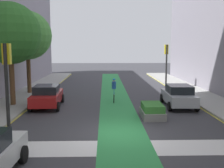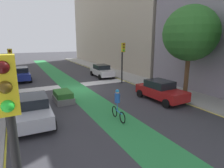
# 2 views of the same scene
# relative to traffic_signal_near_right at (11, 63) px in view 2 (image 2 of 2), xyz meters

# --- Properties ---
(ground_plane) EXTENTS (120.00, 120.00, 0.00)m
(ground_plane) POSITION_rel_traffic_signal_near_right_xyz_m (-5.47, 0.69, -2.80)
(ground_plane) COLOR #38383D
(bike_lane_paint) EXTENTS (2.40, 60.00, 0.01)m
(bike_lane_paint) POSITION_rel_traffic_signal_near_right_xyz_m (-5.31, 0.69, -2.80)
(bike_lane_paint) COLOR #2D8C47
(bike_lane_paint) RESTS_ON ground_plane
(crosswalk_band) EXTENTS (12.00, 1.80, 0.01)m
(crosswalk_band) POSITION_rel_traffic_signal_near_right_xyz_m (-5.47, -1.31, -2.80)
(crosswalk_band) COLOR silver
(crosswalk_band) RESTS_ON ground_plane
(sidewalk_left) EXTENTS (3.00, 60.00, 0.15)m
(sidewalk_left) POSITION_rel_traffic_signal_near_right_xyz_m (-12.97, 0.69, -2.73)
(sidewalk_left) COLOR #9E9E99
(sidewalk_left) RESTS_ON ground_plane
(curb_stripe_left) EXTENTS (0.16, 60.00, 0.01)m
(curb_stripe_left) POSITION_rel_traffic_signal_near_right_xyz_m (-11.47, 0.69, -2.80)
(curb_stripe_left) COLOR yellow
(curb_stripe_left) RESTS_ON ground_plane
(curb_stripe_right) EXTENTS (0.16, 60.00, 0.01)m
(curb_stripe_right) POSITION_rel_traffic_signal_near_right_xyz_m (0.53, 0.69, -2.80)
(curb_stripe_right) COLOR yellow
(curb_stripe_right) RESTS_ON ground_plane
(traffic_signal_near_right) EXTENTS (0.35, 0.52, 3.98)m
(traffic_signal_near_right) POSITION_rel_traffic_signal_near_right_xyz_m (0.00, 0.00, 0.00)
(traffic_signal_near_right) COLOR black
(traffic_signal_near_right) RESTS_ON ground_plane
(traffic_signal_near_left) EXTENTS (0.35, 0.52, 4.39)m
(traffic_signal_near_left) POSITION_rel_traffic_signal_near_right_xyz_m (-10.63, 0.16, 0.27)
(traffic_signal_near_left) COLOR black
(traffic_signal_near_left) RESTS_ON ground_plane
(traffic_signal_far_right) EXTENTS (0.35, 0.52, 4.47)m
(traffic_signal_far_right) POSITION_rel_traffic_signal_near_right_xyz_m (-0.11, 14.35, 0.32)
(traffic_signal_far_right) COLOR black
(traffic_signal_far_right) RESTS_ON ground_plane
(car_silver_right_far) EXTENTS (2.14, 4.26, 1.57)m
(car_silver_right_far) POSITION_rel_traffic_signal_near_right_xyz_m (-0.92, 6.60, -2.00)
(car_silver_right_far) COLOR #B2B7BF
(car_silver_right_far) RESTS_ON ground_plane
(car_white_left_near) EXTENTS (2.14, 4.26, 1.57)m
(car_white_left_near) POSITION_rel_traffic_signal_near_right_xyz_m (-10.13, -4.18, -2.00)
(car_white_left_near) COLOR silver
(car_white_left_near) RESTS_ON ground_plane
(car_red_left_far) EXTENTS (2.18, 4.28, 1.57)m
(car_red_left_far) POSITION_rel_traffic_signal_near_right_xyz_m (-10.26, 6.74, -2.00)
(car_red_left_far) COLOR #A51919
(car_red_left_far) RESTS_ON ground_plane
(car_blue_right_near) EXTENTS (2.06, 4.22, 1.57)m
(car_blue_right_near) POSITION_rel_traffic_signal_near_right_xyz_m (-0.76, -6.37, -2.00)
(car_blue_right_near) COLOR navy
(car_blue_right_near) RESTS_ON ground_plane
(cyclist_in_lane) EXTENTS (0.32, 1.73, 1.86)m
(cyclist_in_lane) POSITION_rel_traffic_signal_near_right_xyz_m (-5.46, 8.43, -1.83)
(cyclist_in_lane) COLOR black
(cyclist_in_lane) RESTS_ON ground_plane
(street_tree_near) EXTENTS (4.30, 4.30, 7.17)m
(street_tree_near) POSITION_rel_traffic_signal_near_right_xyz_m (-12.74, 6.98, 2.35)
(street_tree_near) COLOR brown
(street_tree_near) RESTS_ON sidewalk_left
(median_planter) EXTENTS (1.29, 2.13, 0.85)m
(median_planter) POSITION_rel_traffic_signal_near_right_xyz_m (-3.31, 3.62, -2.40)
(median_planter) COLOR slate
(median_planter) RESTS_ON ground_plane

